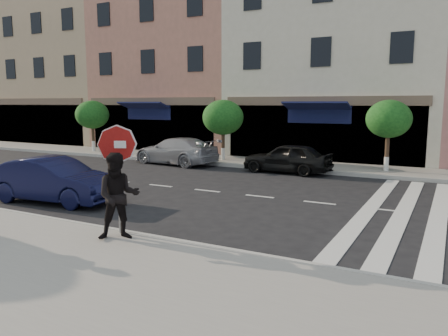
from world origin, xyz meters
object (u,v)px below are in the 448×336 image
Objects in this scene: stop_sign at (118,155)px; car_near_mid at (53,180)px; walker at (118,196)px; car_far_mid at (287,158)px; car_far_left at (176,151)px.

car_near_mid is at bearing 131.55° from stop_sign.
walker is 11.11m from car_far_mid.
walker is 0.48× the size of car_far_mid.
car_far_left is at bearing 3.05° from car_near_mid.
car_near_mid reaches higher than car_far_mid.
car_near_mid is at bearing 113.25° from walker.
car_far_mid is at bearing -32.92° from car_near_mid.
stop_sign is at bearing -120.42° from car_near_mid.
car_near_mid reaches higher than car_far_left.
car_near_mid is at bearing 17.40° from car_far_left.
stop_sign reaches higher than car_near_mid.
walker is at bearing 36.65° from car_far_left.
walker is 0.40× the size of car_far_left.
car_near_mid is (-4.61, 2.26, -0.39)m from walker.
car_near_mid is 9.88m from car_far_mid.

